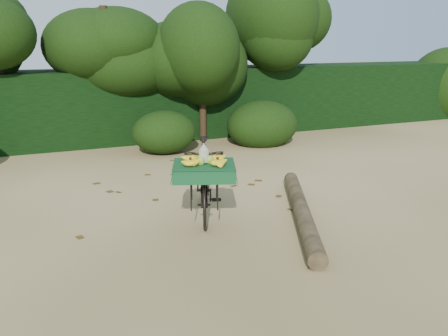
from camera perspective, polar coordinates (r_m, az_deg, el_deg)
name	(u,v)px	position (r m, az deg, el deg)	size (l,w,h in m)	color
ground	(146,230)	(6.66, -9.35, -7.40)	(80.00, 80.00, 0.00)	tan
vendor_bicycle	(204,178)	(6.92, -2.42, -1.23)	(1.28, 1.99, 1.14)	black
fallen_log	(301,211)	(7.03, 9.29, -5.10)	(0.24, 0.24, 3.30)	brown
hedge_backdrop	(84,107)	(12.49, -16.49, 7.06)	(26.00, 1.80, 1.80)	black
tree_row	(55,64)	(11.54, -19.68, 11.68)	(14.50, 2.00, 4.00)	black
bush_clumps	(120,138)	(10.68, -12.36, 3.58)	(8.80, 1.70, 0.90)	black
leaf_litter	(136,214)	(7.25, -10.58, -5.51)	(7.00, 7.30, 0.01)	#4F3615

